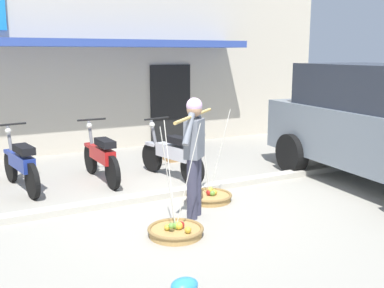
% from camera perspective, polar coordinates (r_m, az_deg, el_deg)
% --- Properties ---
extents(ground_plane, '(90.00, 90.00, 0.00)m').
position_cam_1_polar(ground_plane, '(6.97, -0.10, -7.98)').
color(ground_plane, '#9E998C').
extents(sidewalk_curb, '(20.00, 0.24, 0.10)m').
position_cam_1_polar(sidewalk_curb, '(7.54, -2.64, -6.08)').
color(sidewalk_curb, '#BAB4A5').
rests_on(sidewalk_curb, ground).
extents(fruit_vendor, '(1.13, 1.05, 1.70)m').
position_cam_1_polar(fruit_vendor, '(6.38, 0.28, -0.68)').
color(fruit_vendor, '#38384C').
rests_on(fruit_vendor, ground).
extents(fruit_basket_left_side, '(0.72, 0.72, 1.45)m').
position_cam_1_polar(fruit_basket_left_side, '(5.96, -2.02, -10.63)').
color(fruit_basket_left_side, '#B2894C').
rests_on(fruit_basket_left_side, ground).
extents(fruit_basket_right_side, '(0.72, 0.72, 1.45)m').
position_cam_1_polar(fruit_basket_right_side, '(7.30, 2.15, -6.48)').
color(fruit_basket_right_side, '#B2894C').
rests_on(fruit_basket_right_side, ground).
extents(motorcycle_second_in_row, '(0.54, 1.81, 1.09)m').
position_cam_1_polar(motorcycle_second_in_row, '(8.27, -20.42, -2.35)').
color(motorcycle_second_in_row, black).
rests_on(motorcycle_second_in_row, ground).
extents(motorcycle_third_in_row, '(0.54, 1.82, 1.09)m').
position_cam_1_polar(motorcycle_third_in_row, '(8.46, -11.17, -1.56)').
color(motorcycle_third_in_row, black).
rests_on(motorcycle_third_in_row, ground).
extents(motorcycle_end_of_row, '(0.57, 1.80, 1.09)m').
position_cam_1_polar(motorcycle_end_of_row, '(8.49, -2.48, -1.30)').
color(motorcycle_end_of_row, black).
rests_on(motorcycle_end_of_row, ground).
extents(storefront_building, '(13.00, 6.00, 4.20)m').
position_cam_1_polar(storefront_building, '(13.40, -15.17, 10.02)').
color(storefront_building, beige).
rests_on(storefront_building, ground).
extents(plastic_litter_bag, '(0.28, 0.22, 0.14)m').
position_cam_1_polar(plastic_litter_bag, '(4.69, -0.94, -17.07)').
color(plastic_litter_bag, '#3393D1').
rests_on(plastic_litter_bag, ground).
extents(wooden_crate, '(0.44, 0.36, 0.32)m').
position_cam_1_polar(wooden_crate, '(9.99, -2.10, -1.12)').
color(wooden_crate, olive).
rests_on(wooden_crate, ground).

